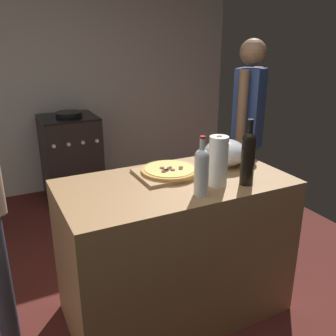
{
  "coord_description": "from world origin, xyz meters",
  "views": [
    {
      "loc": [
        -0.74,
        -1.21,
        1.73
      ],
      "look_at": [
        0.21,
        0.69,
        0.97
      ],
      "focal_mm": 39.81,
      "sensor_mm": 36.0,
      "label": 1
    }
  ],
  "objects_px": {
    "paper_towel_roll": "(218,161)",
    "person_in_red": "(247,131)",
    "wine_bottle_green": "(202,170)",
    "stove": "(71,158)",
    "pizza": "(170,170)",
    "wine_bottle_amber": "(248,156)",
    "mixing_bowl": "(226,152)"
  },
  "relations": [
    {
      "from": "mixing_bowl",
      "to": "stove",
      "type": "distance_m",
      "value": 2.14
    },
    {
      "from": "wine_bottle_green",
      "to": "stove",
      "type": "bearing_deg",
      "value": 95.07
    },
    {
      "from": "wine_bottle_green",
      "to": "person_in_red",
      "type": "distance_m",
      "value": 1.22
    },
    {
      "from": "stove",
      "to": "person_in_red",
      "type": "height_order",
      "value": "person_in_red"
    },
    {
      "from": "pizza",
      "to": "wine_bottle_amber",
      "type": "bearing_deg",
      "value": -45.58
    },
    {
      "from": "paper_towel_roll",
      "to": "person_in_red",
      "type": "distance_m",
      "value": 1.06
    },
    {
      "from": "pizza",
      "to": "wine_bottle_green",
      "type": "xyz_separation_m",
      "value": [
        0.01,
        -0.34,
        0.11
      ]
    },
    {
      "from": "mixing_bowl",
      "to": "wine_bottle_green",
      "type": "xyz_separation_m",
      "value": [
        -0.4,
        -0.34,
        0.06
      ]
    },
    {
      "from": "mixing_bowl",
      "to": "person_in_red",
      "type": "bearing_deg",
      "value": 40.45
    },
    {
      "from": "wine_bottle_amber",
      "to": "person_in_red",
      "type": "xyz_separation_m",
      "value": [
        0.62,
        0.78,
        -0.11
      ]
    },
    {
      "from": "mixing_bowl",
      "to": "stove",
      "type": "relative_size",
      "value": 0.29
    },
    {
      "from": "pizza",
      "to": "mixing_bowl",
      "type": "xyz_separation_m",
      "value": [
        0.41,
        -0.0,
        0.06
      ]
    },
    {
      "from": "stove",
      "to": "paper_towel_roll",
      "type": "bearing_deg",
      "value": -80.94
    },
    {
      "from": "pizza",
      "to": "wine_bottle_green",
      "type": "relative_size",
      "value": 1.08
    },
    {
      "from": "wine_bottle_amber",
      "to": "wine_bottle_green",
      "type": "xyz_separation_m",
      "value": [
        -0.31,
        -0.01,
        -0.03
      ]
    },
    {
      "from": "person_in_red",
      "to": "pizza",
      "type": "bearing_deg",
      "value": -154.35
    },
    {
      "from": "stove",
      "to": "person_in_red",
      "type": "bearing_deg",
      "value": -53.43
    },
    {
      "from": "paper_towel_roll",
      "to": "stove",
      "type": "xyz_separation_m",
      "value": [
        -0.36,
        2.25,
        -0.59
      ]
    },
    {
      "from": "wine_bottle_green",
      "to": "paper_towel_roll",
      "type": "bearing_deg",
      "value": 24.96
    },
    {
      "from": "mixing_bowl",
      "to": "pizza",
      "type": "bearing_deg",
      "value": 179.82
    },
    {
      "from": "mixing_bowl",
      "to": "stove",
      "type": "xyz_separation_m",
      "value": [
        -0.6,
        1.98,
        -0.54
      ]
    },
    {
      "from": "mixing_bowl",
      "to": "wine_bottle_green",
      "type": "relative_size",
      "value": 0.87
    },
    {
      "from": "paper_towel_roll",
      "to": "person_in_red",
      "type": "height_order",
      "value": "person_in_red"
    },
    {
      "from": "wine_bottle_amber",
      "to": "wine_bottle_green",
      "type": "height_order",
      "value": "wine_bottle_amber"
    },
    {
      "from": "pizza",
      "to": "person_in_red",
      "type": "distance_m",
      "value": 1.05
    },
    {
      "from": "wine_bottle_amber",
      "to": "wine_bottle_green",
      "type": "relative_size",
      "value": 1.17
    },
    {
      "from": "wine_bottle_green",
      "to": "person_in_red",
      "type": "height_order",
      "value": "person_in_red"
    },
    {
      "from": "paper_towel_roll",
      "to": "person_in_red",
      "type": "relative_size",
      "value": 0.17
    },
    {
      "from": "pizza",
      "to": "person_in_red",
      "type": "bearing_deg",
      "value": 25.65
    },
    {
      "from": "stove",
      "to": "person_in_red",
      "type": "distance_m",
      "value": 1.97
    },
    {
      "from": "wine_bottle_green",
      "to": "pizza",
      "type": "bearing_deg",
      "value": 92.34
    },
    {
      "from": "paper_towel_roll",
      "to": "wine_bottle_green",
      "type": "relative_size",
      "value": 0.9
    }
  ]
}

